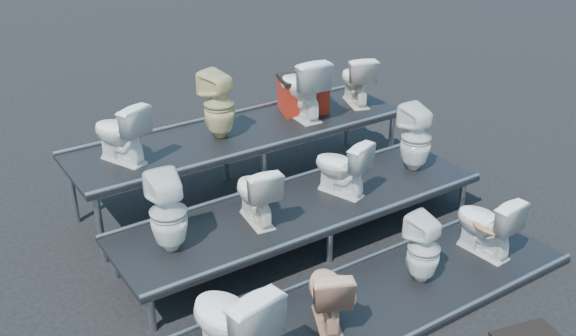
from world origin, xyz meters
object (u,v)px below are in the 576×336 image
toilet_8 (120,132)px  red_crate (303,96)px  toilet_7 (416,138)px  toilet_11 (356,79)px  toilet_6 (341,166)px  toilet_9 (219,105)px  toilet_1 (327,293)px  toilet_2 (424,249)px  toilet_5 (256,193)px  toilet_0 (231,323)px  toilet_10 (301,87)px  toilet_3 (486,223)px  toilet_4 (168,213)px

toilet_8 → red_crate: bearing=160.2°
toilet_7 → toilet_11: 1.35m
toilet_6 → red_crate: size_ratio=1.14×
toilet_9 → red_crate: (1.30, 0.16, -0.19)m
toilet_1 → toilet_7: bearing=-125.3°
toilet_2 → toilet_5: toilet_5 is taller
toilet_0 → toilet_7: bearing=-167.8°
toilet_1 → toilet_11: 3.61m
toilet_0 → toilet_6: bearing=-158.1°
toilet_6 → toilet_10: size_ratio=0.83×
toilet_9 → toilet_8: bearing=-20.8°
toilet_0 → toilet_3: bearing=170.2°
toilet_4 → toilet_5: 0.95m
toilet_0 → toilet_2: (2.13, 0.00, -0.07)m
toilet_0 → toilet_4: size_ratio=1.08×
red_crate → toilet_2: bearing=-82.1°
toilet_1 → toilet_8: bearing=-47.1°
toilet_4 → toilet_10: bearing=-146.3°
toilet_6 → toilet_2: bearing=72.3°
toilet_4 → toilet_9: size_ratio=0.99×
toilet_6 → toilet_11: size_ratio=0.97×
toilet_11 → toilet_7: bearing=103.8°
toilet_4 → toilet_9: 1.84m
toilet_10 → red_crate: 0.28m
toilet_2 → red_crate: (0.47, 2.76, 0.65)m
toilet_10 → toilet_11: toilet_10 is taller
toilet_1 → toilet_9: toilet_9 is taller
toilet_5 → toilet_10: 2.00m
toilet_8 → toilet_11: 3.23m
toilet_6 → toilet_9: (-0.80, 1.30, 0.47)m
toilet_9 → toilet_10: (1.15, 0.00, -0.01)m
toilet_6 → toilet_0: bearing=12.7°
toilet_1 → toilet_4: 1.65m
toilet_3 → red_crate: 2.87m
toilet_9 → toilet_10: toilet_9 is taller
toilet_1 → toilet_3: bearing=-155.4°
toilet_7 → toilet_9: 2.34m
toilet_0 → toilet_8: size_ratio=1.26×
toilet_8 → toilet_1: bearing=84.8°
toilet_6 → toilet_10: 1.43m
toilet_1 → toilet_9: (0.34, 2.60, 0.88)m
toilet_8 → toilet_0: bearing=64.2°
toilet_7 → toilet_9: toilet_9 is taller
toilet_1 → toilet_10: toilet_10 is taller
toilet_5 → toilet_6: (1.09, 0.00, 0.00)m
toilet_9 → toilet_4: bearing=25.5°
toilet_4 → toilet_5: bearing=-174.8°
toilet_1 → red_crate: red_crate is taller
toilet_2 → red_crate: red_crate is taller
toilet_10 → red_crate: bearing=-127.2°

